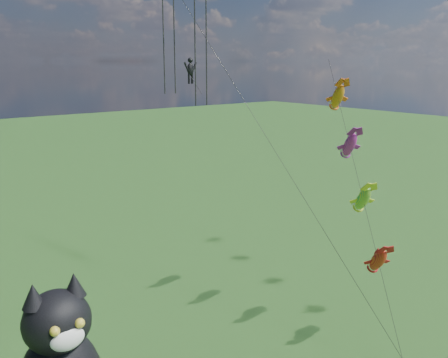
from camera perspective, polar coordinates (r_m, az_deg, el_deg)
fish_windsock_rig at (r=36.35m, az=14.88°, el=0.79°), size 8.25×13.79×17.66m
parafoil_rig at (r=33.11m, az=-3.49°, el=14.42°), size 6.53×16.58×24.96m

